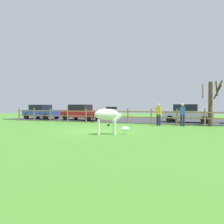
# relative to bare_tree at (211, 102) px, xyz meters

# --- Properties ---
(ground_plane) EXTENTS (60.00, 60.00, 0.00)m
(ground_plane) POSITION_rel_bare_tree_xyz_m (-6.58, -5.38, -1.78)
(ground_plane) COLOR #47842D
(parking_asphalt) EXTENTS (28.00, 7.40, 0.05)m
(parking_asphalt) POSITION_rel_bare_tree_xyz_m (-6.58, 3.92, -1.76)
(parking_asphalt) COLOR #38383D
(parking_asphalt) RESTS_ON ground_plane
(paddock_fence) EXTENTS (21.09, 0.11, 1.25)m
(paddock_fence) POSITION_rel_bare_tree_xyz_m (-7.09, -0.38, -1.07)
(paddock_fence) COLOR olive
(paddock_fence) RESTS_ON ground_plane
(bare_tree) EXTENTS (1.32, 1.24, 3.27)m
(bare_tree) POSITION_rel_bare_tree_xyz_m (0.00, 0.00, 0.00)
(bare_tree) COLOR #513A23
(bare_tree) RESTS_ON ground_plane
(zebra) EXTENTS (1.77, 1.13, 1.41)m
(zebra) POSITION_rel_bare_tree_xyz_m (-5.29, -6.82, -0.86)
(zebra) COLOR white
(zebra) RESTS_ON ground_plane
(crow_on_grass) EXTENTS (0.21, 0.10, 0.20)m
(crow_on_grass) POSITION_rel_bare_tree_xyz_m (-6.77, -3.07, -1.66)
(crow_on_grass) COLOR black
(crow_on_grass) RESTS_ON ground_plane
(parked_car_red) EXTENTS (4.17, 2.25, 1.56)m
(parked_car_red) POSITION_rel_bare_tree_xyz_m (-11.59, 1.69, -0.94)
(parked_car_red) COLOR red
(parked_car_red) RESTS_ON parking_asphalt
(parked_car_silver) EXTENTS (4.14, 2.18, 1.56)m
(parked_car_silver) POSITION_rel_bare_tree_xyz_m (-1.61, 2.27, -0.94)
(parked_car_silver) COLOR #B7BABF
(parked_car_silver) RESTS_ON parking_asphalt
(parked_car_blue) EXTENTS (4.12, 2.13, 1.56)m
(parked_car_blue) POSITION_rel_bare_tree_xyz_m (-16.59, 1.77, -0.94)
(parked_car_blue) COLOR #2D4CAD
(parked_car_blue) RESTS_ON parking_asphalt
(visitor_left_of_tree) EXTENTS (0.40, 0.31, 1.64)m
(visitor_left_of_tree) POSITION_rel_bare_tree_xyz_m (-3.58, -1.06, -0.88)
(visitor_left_of_tree) COLOR #232847
(visitor_left_of_tree) RESTS_ON ground_plane
(visitor_right_of_tree) EXTENTS (0.37, 0.23, 1.64)m
(visitor_right_of_tree) POSITION_rel_bare_tree_xyz_m (-1.91, -0.89, -0.88)
(visitor_right_of_tree) COLOR #232847
(visitor_right_of_tree) RESTS_ON ground_plane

